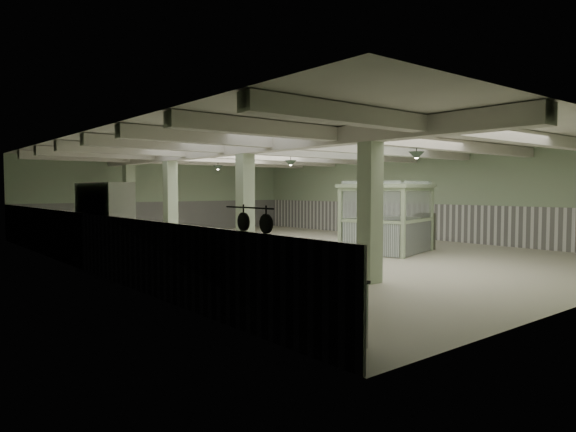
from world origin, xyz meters
TOP-DOWN VIEW (x-y plane):
  - floor at (0.00, 0.00)m, footprint 20.00×20.00m
  - ceiling at (0.00, 0.00)m, footprint 14.00×20.00m
  - wall_back at (0.00, 10.00)m, footprint 14.00×0.02m
  - wall_left at (-7.00, 0.00)m, footprint 0.02×20.00m
  - wall_right at (7.00, 0.00)m, footprint 0.02×20.00m
  - wainscot_left at (-6.97, 0.00)m, footprint 0.05×19.90m
  - wainscot_right at (6.97, 0.00)m, footprint 0.05×19.90m
  - wainscot_back at (0.00, 9.97)m, footprint 13.90×0.05m
  - girder at (-2.50, 0.00)m, footprint 0.45×19.90m
  - beam_a at (0.00, -7.50)m, footprint 13.90×0.35m
  - beam_b at (0.00, -5.00)m, footprint 13.90×0.35m
  - beam_c at (0.00, -2.50)m, footprint 13.90×0.35m
  - beam_d at (0.00, 0.00)m, footprint 13.90×0.35m
  - beam_e at (0.00, 2.50)m, footprint 13.90×0.35m
  - beam_f at (0.00, 5.00)m, footprint 13.90×0.35m
  - beam_g at (0.00, 7.50)m, footprint 13.90×0.35m
  - column_a at (-2.50, -6.00)m, footprint 0.42×0.42m
  - column_b at (-2.50, -1.00)m, footprint 0.42×0.42m
  - column_c at (-2.50, 4.00)m, footprint 0.42×0.42m
  - column_d at (-2.50, 8.00)m, footprint 0.42×0.42m
  - hook_rail at (-6.93, -7.60)m, footprint 0.02×1.20m
  - pendant_front at (0.50, -5.00)m, footprint 0.44×0.44m
  - pendant_mid at (0.50, 0.50)m, footprint 0.44×0.44m
  - pendant_back at (0.50, 5.50)m, footprint 0.44×0.44m
  - prep_counter at (-6.54, -7.00)m, footprint 0.80×4.57m
  - pitcher_near at (-6.55, -8.00)m, footprint 0.20×0.22m
  - pitcher_far at (-6.57, -5.02)m, footprint 0.19×0.22m
  - veg_colander at (-6.46, -7.05)m, footprint 0.45×0.45m
  - orange_bowl at (-6.44, -7.40)m, footprint 0.37×0.37m
  - skillet_near at (-6.88, -7.96)m, footprint 0.04×0.28m
  - skillet_far at (-6.88, -7.39)m, footprint 0.04×0.28m
  - walkin_cooler at (-6.62, -0.65)m, footprint 1.01×2.60m
  - guard_booth at (2.21, -2.54)m, footprint 3.43×3.14m
  - filing_cabinet at (3.83, -2.90)m, footprint 0.45×0.62m

SIDE VIEW (x-z plane):
  - floor at x=0.00m, z-range 0.00..0.00m
  - prep_counter at x=-6.54m, z-range 0.01..0.92m
  - filing_cabinet at x=3.83m, z-range 0.00..1.29m
  - wainscot_left at x=-6.97m, z-range 0.00..1.50m
  - wainscot_right at x=6.97m, z-range 0.00..1.50m
  - wainscot_back at x=0.00m, z-range 0.00..1.50m
  - orange_bowl at x=-6.44m, z-range 0.90..1.00m
  - veg_colander at x=-6.46m, z-range 0.90..1.11m
  - pitcher_near at x=-6.55m, z-range 0.90..1.14m
  - pitcher_far at x=-6.57m, z-range 0.90..1.18m
  - walkin_cooler at x=-6.62m, z-range 0.00..2.38m
  - guard_booth at x=2.21m, z-range 0.40..2.79m
  - skillet_near at x=-6.88m, z-range 1.49..1.77m
  - skillet_far at x=-6.88m, z-range 1.49..1.77m
  - wall_back at x=0.00m, z-range 0.00..3.60m
  - wall_left at x=-7.00m, z-range 0.00..3.60m
  - wall_right at x=7.00m, z-range 0.00..3.60m
  - column_a at x=-2.50m, z-range 0.00..3.60m
  - column_b at x=-2.50m, z-range 0.00..3.60m
  - column_c at x=-2.50m, z-range 0.00..3.60m
  - column_d at x=-2.50m, z-range 0.00..3.60m
  - hook_rail at x=-6.93m, z-range 1.84..1.86m
  - pendant_front at x=0.50m, z-range 2.94..3.16m
  - pendant_mid at x=0.50m, z-range 2.94..3.16m
  - pendant_back at x=0.50m, z-range 2.94..3.16m
  - girder at x=-2.50m, z-range 3.18..3.58m
  - beam_a at x=0.00m, z-range 3.26..3.58m
  - beam_b at x=0.00m, z-range 3.26..3.58m
  - beam_c at x=0.00m, z-range 3.26..3.58m
  - beam_d at x=0.00m, z-range 3.26..3.58m
  - beam_e at x=0.00m, z-range 3.26..3.58m
  - beam_f at x=0.00m, z-range 3.26..3.58m
  - beam_g at x=0.00m, z-range 3.26..3.58m
  - ceiling at x=0.00m, z-range 3.59..3.61m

